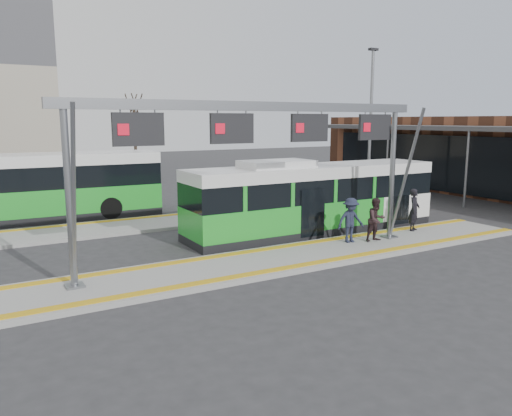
{
  "coord_description": "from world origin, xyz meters",
  "views": [
    {
      "loc": [
        -8.76,
        -13.84,
        4.76
      ],
      "look_at": [
        0.92,
        3.0,
        1.33
      ],
      "focal_mm": 35.0,
      "sensor_mm": 36.0,
      "label": 1
    }
  ],
  "objects": [
    {
      "name": "passenger_c",
      "position": [
        3.62,
        0.47,
        1.01
      ],
      "size": [
        1.19,
        0.79,
        1.71
      ],
      "primitive_type": "imported",
      "rotation": [
        0.0,
        0.0,
        -0.15
      ],
      "color": "#1E2336",
      "rests_on": "platform_main"
    },
    {
      "name": "lamp_east",
      "position": [
        9.65,
        6.13,
        4.44
      ],
      "size": [
        0.5,
        0.25,
        8.39
      ],
      "color": "slate",
      "rests_on": "ground"
    },
    {
      "name": "bg_bus_green",
      "position": [
        -6.74,
        11.83,
        1.57
      ],
      "size": [
        12.79,
        3.08,
        3.18
      ],
      "rotation": [
        0.0,
        0.0,
        -0.03
      ],
      "color": "black",
      "rests_on": "ground"
    },
    {
      "name": "tactile_second",
      "position": [
        -4.0,
        9.15,
        0.16
      ],
      "size": [
        20.0,
        0.35,
        0.02
      ],
      "color": "gold",
      "rests_on": "platform_second"
    },
    {
      "name": "gantry",
      "position": [
        -0.35,
        0.25,
        4.3
      ],
      "size": [
        13.0,
        1.68,
        5.2
      ],
      "color": "slate",
      "rests_on": "platform_main"
    },
    {
      "name": "tactile_main",
      "position": [
        0.0,
        0.0,
        0.16
      ],
      "size": [
        22.0,
        2.65,
        0.02
      ],
      "color": "gold",
      "rests_on": "platform_main"
    },
    {
      "name": "ground",
      "position": [
        0.0,
        0.0,
        0.0
      ],
      "size": [
        120.0,
        120.0,
        0.0
      ],
      "primitive_type": "plane",
      "color": "#2D2D30",
      "rests_on": "ground"
    },
    {
      "name": "passenger_b",
      "position": [
        4.62,
        0.14,
        0.99
      ],
      "size": [
        0.82,
        0.64,
        1.68
      ],
      "primitive_type": "imported",
      "rotation": [
        0.0,
        0.0,
        0.01
      ],
      "color": "#2F1F22",
      "rests_on": "platform_main"
    },
    {
      "name": "passenger_a",
      "position": [
        7.32,
        0.75,
        1.04
      ],
      "size": [
        0.77,
        0.68,
        1.78
      ],
      "primitive_type": "imported",
      "rotation": [
        0.0,
        0.0,
        0.5
      ],
      "color": "black",
      "rests_on": "platform_main"
    },
    {
      "name": "platform_main",
      "position": [
        0.0,
        0.0,
        0.07
      ],
      "size": [
        22.0,
        3.0,
        0.15
      ],
      "primitive_type": "cube",
      "color": "gray",
      "rests_on": "ground"
    },
    {
      "name": "tree_mid",
      "position": [
        4.46,
        31.12,
        5.58
      ],
      "size": [
        1.4,
        1.4,
        7.35
      ],
      "color": "#382B21",
      "rests_on": "ground"
    },
    {
      "name": "hero_bus",
      "position": [
        3.88,
        3.2,
        1.45
      ],
      "size": [
        11.5,
        2.46,
        3.16
      ],
      "rotation": [
        0.0,
        0.0,
        -0.0
      ],
      "color": "black",
      "rests_on": "ground"
    },
    {
      "name": "platform_second",
      "position": [
        -4.0,
        8.0,
        0.07
      ],
      "size": [
        20.0,
        3.0,
        0.15
      ],
      "primitive_type": "cube",
      "color": "gray",
      "rests_on": "ground"
    }
  ]
}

